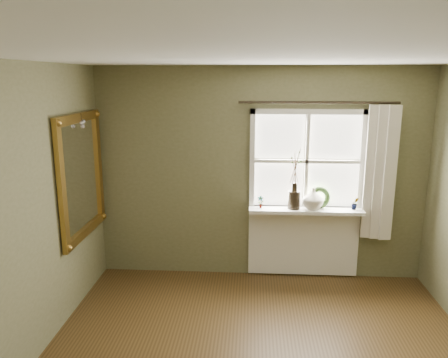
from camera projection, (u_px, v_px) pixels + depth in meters
name	position (u px, v px, depth m)	size (l,w,h in m)	color
ceiling	(269.00, 56.00, 2.84)	(4.50, 4.50, 0.00)	silver
wall_back	(260.00, 174.00, 5.37)	(4.00, 0.10, 2.60)	#656342
window_frame	(306.00, 161.00, 5.23)	(1.36, 0.06, 1.24)	white
window_sill	(305.00, 210.00, 5.25)	(1.36, 0.26, 0.04)	white
window_apron	(303.00, 241.00, 5.46)	(1.36, 0.04, 0.88)	white
dark_jug	(294.00, 200.00, 5.23)	(0.15, 0.15, 0.22)	black
cream_vase	(313.00, 198.00, 5.21)	(0.25, 0.25, 0.26)	silver
wreath	(319.00, 200.00, 5.25)	(0.27, 0.27, 0.06)	#304C22
potted_plant_left	(261.00, 202.00, 5.27)	(0.08, 0.05, 0.15)	#304C22
potted_plant_right	(355.00, 203.00, 5.20)	(0.09, 0.07, 0.15)	#304C22
curtain	(379.00, 173.00, 5.10)	(0.36, 0.12, 1.59)	beige
curtain_rod	(319.00, 102.00, 5.00)	(0.03, 0.03, 1.84)	black
gilt_mirror	(82.00, 176.00, 4.77)	(0.10, 1.15, 1.37)	white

